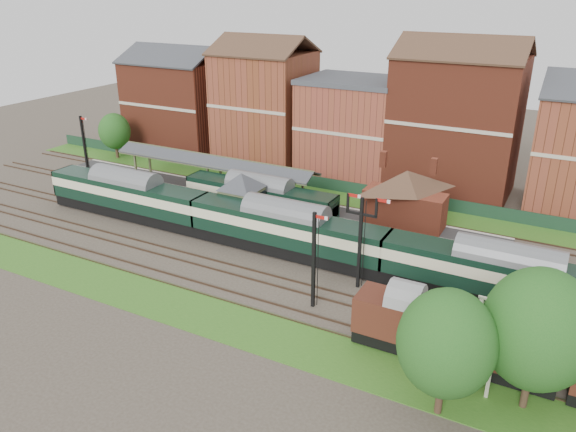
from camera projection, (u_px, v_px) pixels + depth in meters
The scene contains 21 objects.
ground at pixel (251, 246), 54.31m from camera, with size 160.00×160.00×0.00m, color #473D33.
grass_back at pixel (321, 195), 67.32m from camera, with size 90.00×4.50×0.06m, color #2D6619.
grass_front at pixel (172, 304), 44.53m from camera, with size 90.00×5.00×0.06m, color #2D6619.
fence at pixel (328, 184), 68.67m from camera, with size 90.00×0.12×1.50m, color #193823.
platform at pixel (258, 200), 64.23m from camera, with size 55.00×3.40×1.00m, color #2D2D2D.
signal_box at pixel (242, 199), 57.03m from camera, with size 5.40×5.40×6.00m.
brick_hut at pixel (312, 233), 54.33m from camera, with size 3.20×2.64×2.94m.
station_building at pixel (405, 197), 55.51m from camera, with size 8.10×8.10×5.90m.
canopy at pixel (213, 159), 65.26m from camera, with size 26.00×3.89×4.08m.
semaphore_bracket at pixel (361, 237), 45.26m from camera, with size 3.60×0.25×8.18m.
semaphore_platform_end at pixel (85, 145), 72.24m from camera, with size 1.23×0.25×8.00m.
semaphore_siding at pixel (314, 259), 42.66m from camera, with size 1.23×0.25×8.00m.
yard_lamp at pixel (495, 343), 32.99m from camera, with size 2.60×0.22×7.00m.
town_backdrop at pixel (351, 122), 72.04m from camera, with size 69.00×10.00×16.00m.
dmu_train at pixel (286, 229), 51.66m from camera, with size 57.88×3.04×4.45m.
platform_railcar at pixel (260, 197), 59.93m from camera, with size 17.40×2.74×4.01m.
goods_van_a at pixel (404, 320), 38.37m from camera, with size 6.57×2.85×3.98m.
goods_van_b at pixel (510, 351), 35.44m from camera, with size 6.01×2.60×3.65m.
tree_near at pixel (538, 329), 31.65m from camera, with size 6.35×6.35×9.18m.
tree_far at pixel (446, 343), 31.41m from camera, with size 5.60×5.60×8.17m.
tree_back at pixel (115, 131), 79.99m from camera, with size 4.47×4.47×6.53m.
Camera 1 is at (26.21, -41.53, 23.64)m, focal length 35.00 mm.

